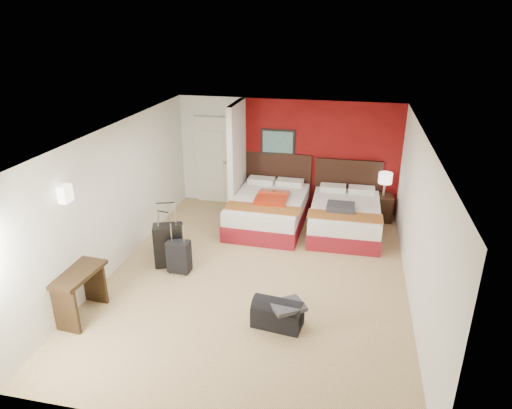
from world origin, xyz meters
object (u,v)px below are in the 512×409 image
(red_suitcase_open, at_px, (272,197))
(nightstand, at_px, (382,208))
(suitcase_black, at_px, (169,247))
(suitcase_navy, at_px, (165,240))
(bed_right, at_px, (345,218))
(desk, at_px, (80,294))
(table_lamp, at_px, (385,184))
(suitcase_charcoal, at_px, (179,258))
(duffel_bag, at_px, (278,315))
(bed_left, at_px, (268,211))

(red_suitcase_open, distance_m, nightstand, 2.47)
(suitcase_black, bearing_deg, suitcase_navy, 100.75)
(nightstand, height_order, suitcase_black, suitcase_black)
(bed_right, relative_size, red_suitcase_open, 2.27)
(red_suitcase_open, bearing_deg, desk, -122.70)
(bed_right, distance_m, table_lamp, 1.22)
(suitcase_charcoal, bearing_deg, duffel_bag, -26.70)
(bed_right, xyz_separation_m, red_suitcase_open, (-1.50, -0.10, 0.39))
(suitcase_black, xyz_separation_m, suitcase_charcoal, (0.26, -0.18, -0.09))
(suitcase_navy, bearing_deg, bed_left, 53.37)
(table_lamp, relative_size, duffel_bag, 0.72)
(red_suitcase_open, xyz_separation_m, nightstand, (2.28, 0.87, -0.40))
(table_lamp, height_order, desk, table_lamp)
(bed_left, height_order, table_lamp, table_lamp)
(suitcase_charcoal, bearing_deg, red_suitcase_open, 63.21)
(bed_left, xyz_separation_m, desk, (-2.11, -3.75, 0.06))
(table_lamp, bearing_deg, bed_left, -162.07)
(nightstand, xyz_separation_m, table_lamp, (0.00, 0.00, 0.55))
(red_suitcase_open, bearing_deg, bed_left, 133.56)
(desk, bearing_deg, red_suitcase_open, 63.12)
(nightstand, xyz_separation_m, desk, (-4.49, -4.52, 0.09))
(bed_left, relative_size, red_suitcase_open, 2.41)
(bed_left, distance_m, bed_right, 1.60)
(red_suitcase_open, relative_size, table_lamp, 1.71)
(suitcase_black, distance_m, desk, 1.82)
(bed_left, xyz_separation_m, suitcase_charcoal, (-1.15, -2.25, -0.03))
(suitcase_navy, height_order, duffel_bag, suitcase_navy)
(bed_right, xyz_separation_m, table_lamp, (0.78, 0.77, 0.53))
(bed_right, distance_m, duffel_bag, 3.47)
(nightstand, distance_m, suitcase_charcoal, 4.65)
(suitcase_black, xyz_separation_m, suitcase_navy, (-0.27, 0.46, -0.12))
(nightstand, distance_m, duffel_bag, 4.44)
(suitcase_navy, bearing_deg, table_lamp, 39.97)
(nightstand, relative_size, suitcase_charcoal, 1.01)
(table_lamp, bearing_deg, desk, -134.85)
(desk, bearing_deg, bed_left, 64.95)
(suitcase_black, bearing_deg, red_suitcase_open, 33.09)
(table_lamp, height_order, suitcase_charcoal, table_lamp)
(table_lamp, bearing_deg, suitcase_navy, -149.64)
(bed_right, relative_size, table_lamp, 3.88)
(table_lamp, height_order, suitcase_navy, table_lamp)
(suitcase_charcoal, height_order, duffel_bag, suitcase_charcoal)
(bed_right, distance_m, suitcase_charcoal, 3.56)
(suitcase_charcoal, relative_size, suitcase_navy, 1.12)
(bed_right, xyz_separation_m, suitcase_black, (-3.01, -2.07, 0.08))
(suitcase_navy, bearing_deg, duffel_bag, -26.11)
(suitcase_navy, bearing_deg, nightstand, 39.97)
(bed_right, height_order, desk, desk)
(bed_right, bearing_deg, suitcase_navy, -154.24)
(bed_right, xyz_separation_m, desk, (-3.72, -3.74, 0.08))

